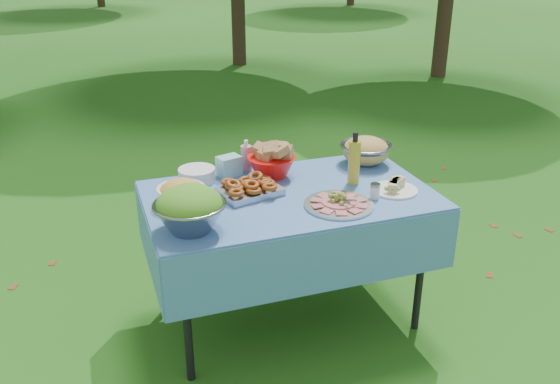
# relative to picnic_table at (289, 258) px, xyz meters

# --- Properties ---
(ground) EXTENTS (80.00, 80.00, 0.00)m
(ground) POSITION_rel_picnic_table_xyz_m (0.00, 0.00, -0.38)
(ground) COLOR #103D0B
(ground) RESTS_ON ground
(picnic_table) EXTENTS (1.46, 0.86, 0.76)m
(picnic_table) POSITION_rel_picnic_table_xyz_m (0.00, 0.00, 0.00)
(picnic_table) COLOR #84D6FF
(picnic_table) RESTS_ON ground
(salad_bowl) EXTENTS (0.41, 0.41, 0.21)m
(salad_bowl) POSITION_rel_picnic_table_xyz_m (-0.56, -0.24, 0.49)
(salad_bowl) COLOR gray
(salad_bowl) RESTS_ON picnic_table
(pasta_bowl_white) EXTENTS (0.30, 0.30, 0.13)m
(pasta_bowl_white) POSITION_rel_picnic_table_xyz_m (-0.55, 0.05, 0.45)
(pasta_bowl_white) COLOR white
(pasta_bowl_white) RESTS_ON picnic_table
(plate_stack) EXTENTS (0.22, 0.22, 0.07)m
(plate_stack) POSITION_rel_picnic_table_xyz_m (-0.41, 0.32, 0.42)
(plate_stack) COLOR white
(plate_stack) RESTS_ON picnic_table
(wipes_box) EXTENTS (0.14, 0.12, 0.11)m
(wipes_box) POSITION_rel_picnic_table_xyz_m (-0.23, 0.34, 0.44)
(wipes_box) COLOR #8DCFD6
(wipes_box) RESTS_ON picnic_table
(sanitizer_bottle) EXTENTS (0.08, 0.08, 0.18)m
(sanitizer_bottle) POSITION_rel_picnic_table_xyz_m (-0.12, 0.39, 0.47)
(sanitizer_bottle) COLOR pink
(sanitizer_bottle) RESTS_ON picnic_table
(bread_bowl) EXTENTS (0.30, 0.30, 0.18)m
(bread_bowl) POSITION_rel_picnic_table_xyz_m (-0.01, 0.26, 0.47)
(bread_bowl) COLOR red
(bread_bowl) RESTS_ON picnic_table
(pasta_bowl_steel) EXTENTS (0.34, 0.34, 0.16)m
(pasta_bowl_steel) POSITION_rel_picnic_table_xyz_m (0.57, 0.27, 0.46)
(pasta_bowl_steel) COLOR gray
(pasta_bowl_steel) RESTS_ON picnic_table
(fried_tray) EXTENTS (0.34, 0.27, 0.07)m
(fried_tray) POSITION_rel_picnic_table_xyz_m (-0.19, 0.06, 0.42)
(fried_tray) COLOR #AEAFB3
(fried_tray) RESTS_ON picnic_table
(charcuterie_platter) EXTENTS (0.36, 0.36, 0.08)m
(charcuterie_platter) POSITION_rel_picnic_table_xyz_m (0.18, -0.22, 0.42)
(charcuterie_platter) COLOR #B3B4BB
(charcuterie_platter) RESTS_ON picnic_table
(oil_bottle) EXTENTS (0.06, 0.06, 0.28)m
(oil_bottle) POSITION_rel_picnic_table_xyz_m (0.37, 0.02, 0.52)
(oil_bottle) COLOR gold
(oil_bottle) RESTS_ON picnic_table
(cheese_plate) EXTENTS (0.32, 0.32, 0.07)m
(cheese_plate) POSITION_rel_picnic_table_xyz_m (0.53, -0.14, 0.41)
(cheese_plate) COLOR white
(cheese_plate) RESTS_ON picnic_table
(shaker) EXTENTS (0.06, 0.06, 0.08)m
(shaker) POSITION_rel_picnic_table_xyz_m (0.39, -0.19, 0.42)
(shaker) COLOR white
(shaker) RESTS_ON picnic_table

